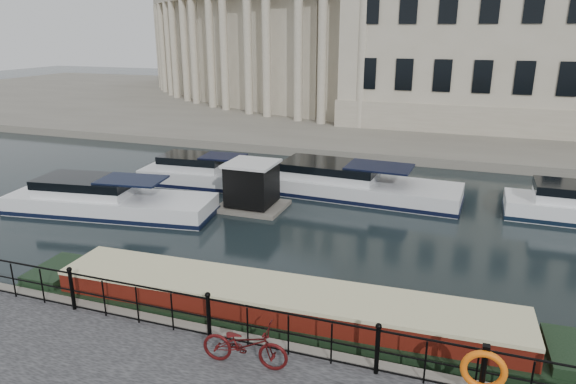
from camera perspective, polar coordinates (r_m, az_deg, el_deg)
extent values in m
plane|color=black|center=(14.93, -4.47, -13.08)|extent=(160.00, 160.00, 0.00)
cube|color=#6B665B|center=(51.50, 13.39, 8.99)|extent=(120.00, 42.00, 0.55)
cylinder|color=black|center=(14.78, -22.86, -10.04)|extent=(0.10, 0.10, 1.10)
sphere|color=black|center=(14.52, -23.14, -7.93)|extent=(0.14, 0.14, 0.14)
cylinder|color=black|center=(12.65, -8.79, -13.62)|extent=(0.10, 0.10, 1.10)
sphere|color=black|center=(12.35, -8.93, -11.23)|extent=(0.14, 0.14, 0.14)
cylinder|color=black|center=(11.55, 9.88, -17.01)|extent=(0.10, 0.10, 1.10)
sphere|color=black|center=(11.22, 10.04, -14.48)|extent=(0.14, 0.14, 0.14)
cylinder|color=black|center=(12.40, -8.90, -11.64)|extent=(24.00, 0.05, 0.05)
cylinder|color=black|center=(12.65, -8.79, -13.62)|extent=(24.00, 0.04, 0.04)
cylinder|color=black|center=(12.89, -8.69, -15.40)|extent=(24.00, 0.04, 0.04)
cube|color=#ADA38C|center=(44.70, 21.13, 16.45)|extent=(20.00, 14.00, 14.00)
cube|color=#9E937F|center=(45.11, 20.29, 8.85)|extent=(20.30, 14.30, 2.00)
cube|color=#ADA38C|center=(41.65, 7.63, 15.35)|extent=(5.73, 4.06, 11.00)
cylinder|color=#ADA38C|center=(38.67, 8.24, 14.27)|extent=(0.70, 0.70, 9.80)
cylinder|color=#ADA38C|center=(40.11, 3.82, 14.52)|extent=(0.70, 0.70, 9.80)
cube|color=#ADA38C|center=(44.30, 1.52, 15.63)|extent=(5.90, 4.56, 11.00)
cylinder|color=#ADA38C|center=(41.29, 1.15, 14.65)|extent=(0.70, 0.70, 9.80)
cylinder|color=#ADA38C|center=(43.37, -2.41, 14.78)|extent=(0.70, 0.70, 9.80)
cube|color=#ADA38C|center=(47.83, -3.35, 15.75)|extent=(5.99, 4.99, 11.00)
cylinder|color=#ADA38C|center=(44.93, -4.47, 14.84)|extent=(0.70, 0.70, 9.80)
cylinder|color=#ADA38C|center=(47.49, -7.11, 14.91)|extent=(0.70, 0.70, 9.80)
cube|color=#ADA38C|center=(52.00, -6.97, 15.81)|extent=(5.99, 5.36, 11.00)
cylinder|color=#ADA38C|center=(49.32, -8.58, 14.95)|extent=(0.70, 0.70, 9.80)
cylinder|color=#ADA38C|center=(52.20, -10.41, 15.00)|extent=(0.70, 0.70, 9.80)
cube|color=#ADA38C|center=(56.63, -9.47, 15.85)|extent=(5.91, 5.64, 11.00)
cylinder|color=#ADA38C|center=(54.21, -11.39, 15.04)|extent=(0.70, 0.70, 9.80)
cylinder|color=#ADA38C|center=(57.31, -12.54, 15.09)|extent=(0.70, 0.70, 9.80)
cube|color=#ADA38C|center=(61.55, -11.02, 15.89)|extent=(5.74, 5.85, 11.00)
cylinder|color=#ADA38C|center=(59.42, -13.11, 15.13)|extent=(0.70, 0.70, 9.80)
cylinder|color=#ADA38C|center=(62.64, -13.71, 15.20)|extent=(0.70, 0.70, 9.80)
cube|color=#ADA38C|center=(66.63, -11.81, 15.96)|extent=(5.49, 5.97, 11.00)
cylinder|color=#ADA38C|center=(64.81, -13.97, 15.25)|extent=(0.70, 0.70, 9.80)
cylinder|color=#ADA38C|center=(68.09, -14.14, 15.33)|extent=(0.70, 0.70, 9.80)
cube|color=#ADA38C|center=(71.78, -11.97, 16.05)|extent=(5.16, 6.00, 11.00)
cube|color=#9E937F|center=(71.92, -13.92, 19.84)|extent=(4.04, 5.49, 1.20)
cylinder|color=#ADA38C|center=(70.28, -14.14, 15.39)|extent=(0.70, 0.70, 9.80)
cylinder|color=#ADA38C|center=(73.55, -13.98, 15.48)|extent=(0.70, 0.70, 9.80)
cube|color=#ADA38C|center=(76.92, -11.63, 16.15)|extent=(4.76, 5.95, 11.00)
cube|color=#9E937F|center=(77.28, -13.43, 19.69)|extent=(3.54, 5.60, 1.20)
cylinder|color=#ADA38C|center=(75.72, -13.78, 15.54)|extent=(0.70, 0.70, 9.80)
cylinder|color=#ADA38C|center=(78.95, -13.35, 15.64)|extent=(0.70, 0.70, 9.80)
imported|color=#440C0C|center=(11.70, -4.82, -16.52)|extent=(2.00, 0.82, 1.03)
cylinder|color=black|center=(11.12, 20.77, -18.75)|extent=(0.11, 0.11, 1.36)
cube|color=black|center=(10.74, 21.18, -15.80)|extent=(0.14, 0.14, 0.09)
torus|color=#FE660D|center=(10.92, 20.91, -18.03)|extent=(0.86, 0.14, 0.86)
cube|color=black|center=(14.11, -0.97, -14.56)|extent=(15.54, 2.64, 0.93)
cube|color=#54130C|center=(13.77, -0.98, -12.27)|extent=(12.43, 2.22, 0.72)
cube|color=beige|center=(13.58, -0.99, -10.80)|extent=(12.44, 2.28, 0.10)
cube|color=#6B665B|center=(22.92, -3.97, -1.67)|extent=(2.88, 2.40, 0.24)
cube|color=black|center=(22.60, -4.03, 0.84)|extent=(1.92, 1.92, 1.72)
cube|color=silver|center=(22.34, -4.08, 3.18)|extent=(2.11, 2.11, 0.11)
cube|color=white|center=(23.52, -19.01, -1.73)|extent=(9.21, 3.76, 1.20)
cube|color=black|center=(23.54, -18.99, -1.92)|extent=(9.30, 3.79, 0.18)
cube|color=white|center=(23.82, -21.45, 0.39)|extent=(4.27, 2.63, 0.90)
cube|color=black|center=(22.60, -17.00, 1.29)|extent=(2.90, 2.14, 0.08)
cube|color=silver|center=(26.50, -8.77, 1.19)|extent=(7.06, 2.74, 1.20)
cube|color=black|center=(26.53, -8.77, 1.03)|extent=(7.13, 2.77, 0.18)
cube|color=silver|center=(26.62, -10.50, 3.07)|extent=(3.23, 2.07, 0.90)
cube|color=black|center=(25.83, -7.23, 3.93)|extent=(2.18, 1.73, 0.08)
cube|color=silver|center=(24.71, 7.29, 0.04)|extent=(9.97, 3.45, 1.20)
cube|color=black|center=(24.74, 7.29, -0.14)|extent=(10.07, 3.49, 0.18)
cube|color=silver|center=(24.79, 4.74, 2.23)|extent=(4.55, 2.64, 0.90)
cube|color=black|center=(24.08, 10.13, 2.78)|extent=(3.06, 2.21, 0.08)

